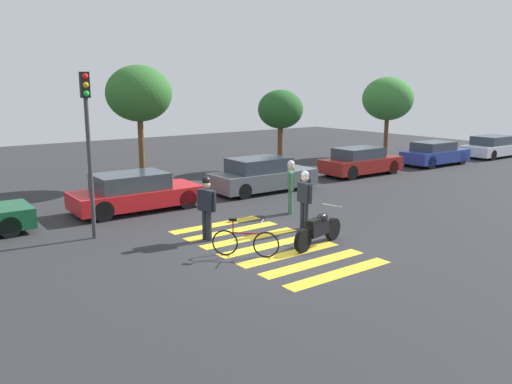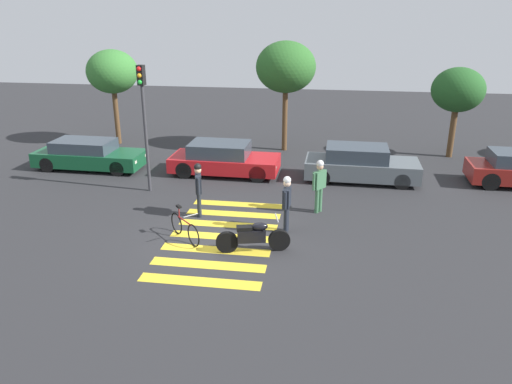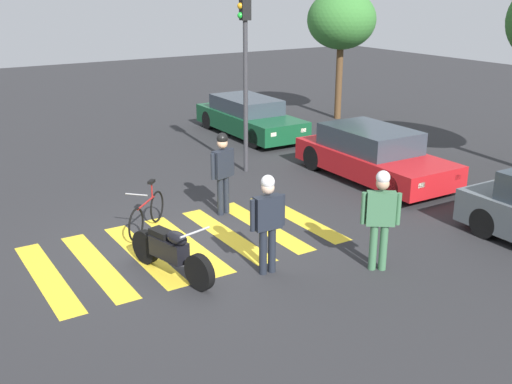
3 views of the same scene
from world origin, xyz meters
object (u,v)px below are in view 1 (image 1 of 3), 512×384
(officer_by_motorcycle, at_px, (305,195))
(traffic_light_pole, at_px, (88,130))
(police_motorcycle, at_px, (318,230))
(leaning_bicycle, at_px, (245,242))
(officer_on_foot, at_px, (207,203))
(car_white_van, at_px, (494,147))
(car_red_convertible, at_px, (135,193))
(car_blue_hatchback, at_px, (435,154))
(car_maroon_wagon, at_px, (360,162))
(pedestrian_bystander, at_px, (291,183))
(car_grey_coupe, at_px, (262,175))

(officer_by_motorcycle, bearing_deg, traffic_light_pole, 152.22)
(police_motorcycle, distance_m, leaning_bicycle, 2.20)
(officer_on_foot, bearing_deg, car_white_van, 10.80)
(police_motorcycle, xyz_separation_m, leaning_bicycle, (-2.15, 0.45, -0.08))
(car_red_convertible, distance_m, car_blue_hatchback, 17.67)
(car_red_convertible, bearing_deg, police_motorcycle, -71.18)
(car_maroon_wagon, xyz_separation_m, car_white_van, (11.58, -0.43, -0.03))
(officer_on_foot, height_order, car_maroon_wagon, officer_on_foot)
(officer_on_foot, xyz_separation_m, car_red_convertible, (-0.16, 4.57, -0.43))
(pedestrian_bystander, height_order, traffic_light_pole, traffic_light_pole)
(car_red_convertible, relative_size, car_grey_coupe, 1.00)
(police_motorcycle, xyz_separation_m, car_grey_coupe, (3.30, 6.86, 0.22))
(car_blue_hatchback, height_order, traffic_light_pole, traffic_light_pole)
(car_white_van, bearing_deg, pedestrian_bystander, -169.78)
(pedestrian_bystander, height_order, car_red_convertible, pedestrian_bystander)
(car_grey_coupe, bearing_deg, car_red_convertible, -179.91)
(leaning_bicycle, height_order, car_grey_coupe, car_grey_coupe)
(car_white_van, bearing_deg, car_red_convertible, 179.74)
(pedestrian_bystander, bearing_deg, car_red_convertible, 138.52)
(car_maroon_wagon, relative_size, car_blue_hatchback, 1.04)
(leaning_bicycle, distance_m, officer_by_motorcycle, 3.21)
(officer_by_motorcycle, distance_m, car_blue_hatchback, 15.50)
(car_maroon_wagon, relative_size, car_white_van, 0.93)
(car_red_convertible, xyz_separation_m, car_maroon_wagon, (11.96, 0.32, 0.01))
(leaning_bicycle, bearing_deg, car_grey_coupe, 49.62)
(car_grey_coupe, bearing_deg, car_maroon_wagon, 2.79)
(car_grey_coupe, bearing_deg, leaning_bicycle, -130.38)
(police_motorcycle, bearing_deg, car_white_van, 17.64)
(car_grey_coupe, xyz_separation_m, car_maroon_wagon, (6.33, 0.31, -0.02))
(leaning_bicycle, relative_size, car_red_convertible, 0.29)
(car_grey_coupe, bearing_deg, pedestrian_bystander, -113.08)
(pedestrian_bystander, relative_size, traffic_light_pole, 0.39)
(car_grey_coupe, height_order, car_blue_hatchback, car_grey_coupe)
(car_grey_coupe, height_order, car_maroon_wagon, car_grey_coupe)
(leaning_bicycle, xyz_separation_m, car_maroon_wagon, (11.78, 6.72, 0.28))
(officer_on_foot, xyz_separation_m, car_white_van, (23.39, 4.46, -0.46))
(police_motorcycle, xyz_separation_m, car_white_van, (21.21, 6.74, 0.17))
(pedestrian_bystander, bearing_deg, car_grey_coupe, 66.92)
(pedestrian_bystander, bearing_deg, leaning_bicycle, -144.52)
(car_red_convertible, bearing_deg, leaning_bicycle, -88.34)
(police_motorcycle, distance_m, traffic_light_pole, 6.96)
(leaning_bicycle, distance_m, car_blue_hatchback, 18.63)
(car_maroon_wagon, bearing_deg, officer_by_motorcycle, -147.18)
(car_red_convertible, distance_m, car_maroon_wagon, 11.96)
(pedestrian_bystander, height_order, car_grey_coupe, pedestrian_bystander)
(police_motorcycle, xyz_separation_m, officer_by_motorcycle, (0.82, 1.49, 0.60))
(car_grey_coupe, bearing_deg, car_white_van, -0.38)
(car_maroon_wagon, xyz_separation_m, car_blue_hatchback, (5.71, -0.28, -0.02))
(police_motorcycle, xyz_separation_m, officer_on_foot, (-2.18, 2.28, 0.62))
(police_motorcycle, height_order, car_blue_hatchback, car_blue_hatchback)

